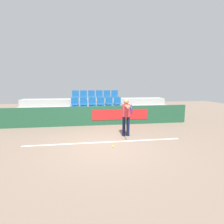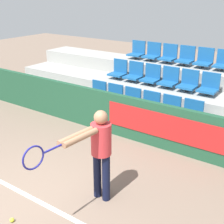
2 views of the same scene
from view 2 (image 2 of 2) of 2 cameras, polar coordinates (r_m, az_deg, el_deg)
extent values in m
plane|color=#7A6656|center=(5.38, -17.36, -16.48)|extent=(30.00, 30.00, 0.00)
cube|color=white|center=(5.54, -14.58, -14.88)|extent=(5.86, 0.08, 0.01)
cube|color=#1E4C33|center=(7.16, 2.21, -0.83)|extent=(9.73, 0.12, 1.00)
cube|color=red|center=(6.58, 10.23, -2.78)|extent=(2.99, 0.02, 0.55)
cube|color=#9E9E99|center=(7.74, 4.56, -1.51)|extent=(9.33, 1.02, 0.40)
cube|color=#9E9E99|center=(8.50, 8.12, 1.96)|extent=(9.33, 1.02, 0.81)
cube|color=#9E9E99|center=(9.32, 11.09, 4.84)|extent=(9.33, 1.02, 1.21)
cylinder|color=#333333|center=(8.38, -3.03, 2.24)|extent=(0.07, 0.07, 0.11)
cube|color=#195693|center=(8.35, -3.04, 2.74)|extent=(0.45, 0.40, 0.05)
cube|color=#195693|center=(8.42, -2.31, 4.47)|extent=(0.45, 0.04, 0.38)
cylinder|color=#333333|center=(8.08, -0.05, 1.53)|extent=(0.07, 0.07, 0.11)
cube|color=#195693|center=(8.06, -0.05, 2.05)|extent=(0.45, 0.40, 0.05)
cube|color=#195693|center=(8.13, 0.68, 3.84)|extent=(0.45, 0.04, 0.38)
cylinder|color=#333333|center=(7.81, 3.13, 0.76)|extent=(0.07, 0.07, 0.11)
cube|color=#195693|center=(7.78, 3.14, 1.29)|extent=(0.45, 0.40, 0.05)
cube|color=#195693|center=(7.85, 3.88, 3.15)|extent=(0.45, 0.04, 0.38)
cylinder|color=#333333|center=(7.56, 6.54, -0.07)|extent=(0.07, 0.07, 0.11)
cube|color=#195693|center=(7.53, 6.56, 0.48)|extent=(0.45, 0.40, 0.05)
cube|color=#195693|center=(7.61, 7.29, 2.41)|extent=(0.45, 0.04, 0.38)
cylinder|color=#333333|center=(7.35, 10.16, -0.94)|extent=(0.07, 0.07, 0.11)
cube|color=#195693|center=(7.32, 10.20, -0.38)|extent=(0.45, 0.40, 0.05)
cube|color=#195693|center=(7.40, 10.91, 1.61)|extent=(0.45, 0.04, 0.38)
cylinder|color=#333333|center=(7.16, 13.98, -1.86)|extent=(0.07, 0.07, 0.11)
cube|color=#195693|center=(7.13, 14.04, -1.29)|extent=(0.45, 0.40, 0.05)
cube|color=#195693|center=(7.21, 14.72, 0.76)|extent=(0.45, 0.04, 0.38)
cylinder|color=#333333|center=(9.05, 0.92, 6.41)|extent=(0.07, 0.07, 0.11)
cube|color=#195693|center=(9.03, 0.92, 6.89)|extent=(0.45, 0.40, 0.05)
cube|color=#195693|center=(9.12, 1.57, 8.44)|extent=(0.45, 0.04, 0.38)
cylinder|color=#333333|center=(8.77, 3.80, 5.88)|extent=(0.07, 0.07, 0.11)
cube|color=#195693|center=(8.75, 3.81, 6.37)|extent=(0.45, 0.40, 0.05)
cube|color=#195693|center=(8.85, 4.46, 7.97)|extent=(0.45, 0.04, 0.38)
cylinder|color=#333333|center=(8.52, 6.85, 5.29)|extent=(0.07, 0.07, 0.11)
cube|color=#195693|center=(8.50, 6.88, 5.80)|extent=(0.45, 0.40, 0.05)
cube|color=#195693|center=(8.60, 7.52, 7.45)|extent=(0.45, 0.04, 0.38)
cylinder|color=#333333|center=(8.30, 10.08, 4.66)|extent=(0.07, 0.07, 0.11)
cube|color=#195693|center=(8.28, 10.11, 5.18)|extent=(0.45, 0.40, 0.05)
cube|color=#195693|center=(8.38, 10.74, 6.88)|extent=(0.45, 0.04, 0.38)
cylinder|color=#333333|center=(8.10, 13.46, 3.98)|extent=(0.07, 0.07, 0.11)
cube|color=#195693|center=(8.08, 13.51, 4.50)|extent=(0.45, 0.40, 0.05)
cube|color=#195693|center=(8.18, 14.12, 6.25)|extent=(0.45, 0.04, 0.38)
cylinder|color=#333333|center=(7.94, 16.99, 3.25)|extent=(0.07, 0.07, 0.11)
cube|color=#195693|center=(7.91, 17.05, 3.78)|extent=(0.45, 0.40, 0.05)
cube|color=#195693|center=(8.02, 17.64, 5.57)|extent=(0.45, 0.04, 0.38)
cylinder|color=#333333|center=(9.80, 4.34, 9.96)|extent=(0.07, 0.07, 0.11)
cube|color=#195693|center=(9.78, 4.35, 10.40)|extent=(0.45, 0.40, 0.05)
cube|color=#195693|center=(9.89, 4.93, 11.79)|extent=(0.45, 0.04, 0.38)
cylinder|color=#333333|center=(9.54, 7.11, 9.54)|extent=(0.07, 0.07, 0.11)
cube|color=#195693|center=(9.53, 7.13, 10.00)|extent=(0.45, 0.40, 0.05)
cube|color=#195693|center=(9.64, 7.71, 11.43)|extent=(0.45, 0.04, 0.38)
cylinder|color=#333333|center=(9.31, 10.01, 9.08)|extent=(0.07, 0.07, 0.11)
cube|color=#195693|center=(9.30, 10.04, 9.55)|extent=(0.45, 0.40, 0.05)
cube|color=#195693|center=(9.42, 10.61, 11.01)|extent=(0.45, 0.04, 0.38)
cylinder|color=#333333|center=(9.11, 13.05, 8.57)|extent=(0.07, 0.07, 0.11)
cube|color=#195693|center=(9.09, 13.09, 9.05)|extent=(0.45, 0.40, 0.05)
cube|color=#195693|center=(9.21, 13.64, 10.55)|extent=(0.45, 0.04, 0.38)
cylinder|color=#333333|center=(8.93, 16.20, 8.02)|extent=(0.07, 0.07, 0.11)
cube|color=#195693|center=(8.91, 16.26, 8.50)|extent=(0.45, 0.40, 0.05)
cube|color=#195693|center=(9.04, 16.79, 10.03)|extent=(0.45, 0.04, 0.38)
cylinder|color=#333333|center=(8.78, 19.47, 7.42)|extent=(0.07, 0.07, 0.11)
cube|color=#195693|center=(8.76, 19.53, 7.91)|extent=(0.45, 0.40, 0.05)
cylinder|color=black|center=(5.19, -2.70, -11.32)|extent=(0.13, 0.13, 0.82)
cylinder|color=black|center=(5.10, -1.09, -11.94)|extent=(0.13, 0.13, 0.82)
cylinder|color=red|center=(4.81, -2.00, -4.97)|extent=(0.32, 0.32, 0.51)
sphere|color=#9E7051|center=(4.66, -2.06, -0.98)|extent=(0.21, 0.21, 0.21)
cylinder|color=#9E7051|center=(4.44, -6.62, -4.39)|extent=(0.15, 0.63, 0.09)
cylinder|color=#9E7051|center=(4.39, -5.75, -4.69)|extent=(0.15, 0.63, 0.09)
cylinder|color=navy|center=(4.15, -10.84, -6.64)|extent=(0.06, 0.30, 0.03)
torus|color=navy|center=(4.00, -14.19, -8.11)|extent=(0.05, 0.32, 0.32)
sphere|color=#CCDB33|center=(5.12, -17.83, -18.29)|extent=(0.07, 0.07, 0.07)
camera|label=1|loc=(5.61, -89.71, -12.23)|focal=28.00mm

